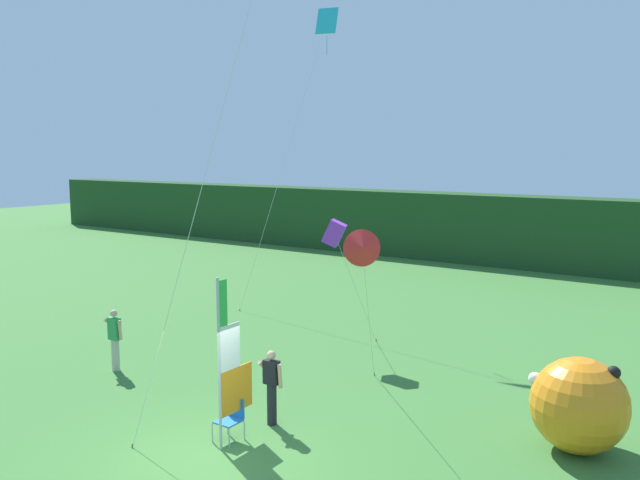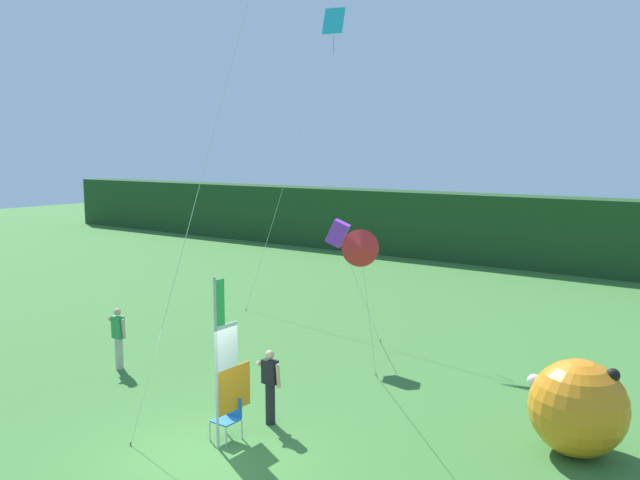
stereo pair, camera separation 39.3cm
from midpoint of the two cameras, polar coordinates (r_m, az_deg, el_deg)
The scene contains 10 objects.
ground_plane at distance 13.95m, azimuth -8.63°, elevation -18.39°, with size 120.00×120.00×0.00m, color #3D7533.
distant_treeline at distance 35.88m, azimuth 21.41°, elevation 0.43°, with size 80.00×2.40×3.79m, color #1E421E.
banner_flag at distance 13.93m, azimuth -7.35°, elevation -10.67°, with size 0.06×1.03×3.63m.
person_near_banner at distance 15.06m, azimuth -3.61°, elevation -12.50°, with size 0.55×0.48×1.72m.
person_mid_field at distance 19.42m, azimuth -16.62°, elevation -8.08°, with size 0.55×0.48×1.75m.
inflatable_balloon at distance 14.66m, azimuth 22.34°, elevation -13.36°, with size 2.03×1.97×1.97m.
folding_chair at distance 14.59m, azimuth -7.15°, elevation -14.94°, with size 0.51×0.51×0.89m.
kite_red_delta_0 at distance 14.28m, azimuth 4.36°, elevation -0.75°, with size 1.84×3.43×4.46m.
kite_purple_box_2 at distance 20.00m, azimuth 2.14°, elevation 0.58°, with size 1.17×1.79×4.07m.
kite_cyan_diamond_3 at distance 25.99m, azimuth 1.29°, elevation 17.48°, with size 2.67×3.10×11.56m.
Camera 2 is at (9.04, -8.73, 6.12)m, focal length 36.67 mm.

